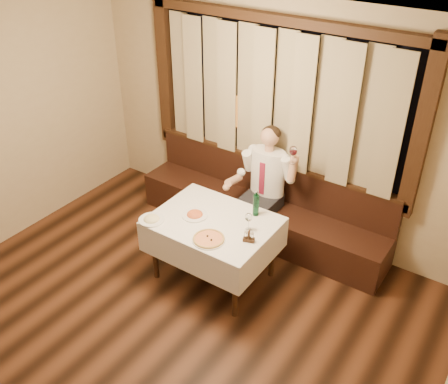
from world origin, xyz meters
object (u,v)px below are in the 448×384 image
Objects in this scene: banquette at (261,210)px; pasta_red at (195,213)px; pizza at (209,239)px; green_bottle at (256,205)px; cruet_caddy at (249,238)px; pasta_cream at (151,217)px; seated_man at (265,178)px; dining_table at (213,228)px.

banquette is 11.63× the size of pasta_red.
green_bottle is (0.15, 0.64, 0.11)m from pizza.
cruet_caddy is (0.70, -0.05, 0.00)m from pasta_red.
green_bottle is at bearing 94.30° from cruet_caddy.
banquette is at bearing 69.06° from pasta_cream.
pasta_red is at bearing -106.19° from seated_man.
pasta_cream is (-0.69, -0.06, 0.02)m from pizza.
pasta_red is 0.92× the size of green_bottle.
cruet_caddy is (1.02, 0.27, 0.01)m from pasta_cream.
pizza is (0.16, -1.32, 0.46)m from banquette.
dining_table is 10.24× the size of cruet_caddy.
green_bottle is at bearing -68.46° from seated_man.
pizza reaches higher than dining_table.
pasta_red is 0.45m from pasta_cream.
seated_man is at bearing -49.82° from banquette.
pasta_red reaches higher than pasta_cream.
pizza is 2.68× the size of cruet_caddy.
banquette is at bearing 130.18° from seated_man.
green_bottle reaches higher than cruet_caddy.
pasta_cream is at bearing -145.68° from dining_table.
cruet_caddy reaches higher than pasta_cream.
pizza is 0.23× the size of seated_man.
seated_man reaches higher than dining_table.
green_bottle reaches higher than pizza.
banquette is at bearing 90.00° from dining_table.
pasta_cream is 2.18× the size of cruet_caddy.
pasta_cream is 0.19× the size of seated_man.
pizza is at bearing -86.21° from seated_man.
pasta_cream is at bearing -135.31° from pasta_red.
cruet_caddy is (0.33, 0.21, 0.03)m from pizza.
seated_man is (-0.08, 1.23, 0.07)m from pizza.
pizza is 1.21× the size of pasta_red.
seated_man is at bearing 85.34° from dining_table.
dining_table is 0.52m from cruet_caddy.
pizza is at bearing -166.72° from cruet_caddy.
pasta_red is at bearing -143.93° from green_bottle.
green_bottle is (0.84, 0.70, 0.09)m from pasta_cream.
green_bottle is 0.64m from seated_man.
pizza is (0.16, -0.30, 0.12)m from dining_table.
banquette reaches higher than pizza.
banquette is 0.95m from green_bottle.
banquette reaches higher than dining_table.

